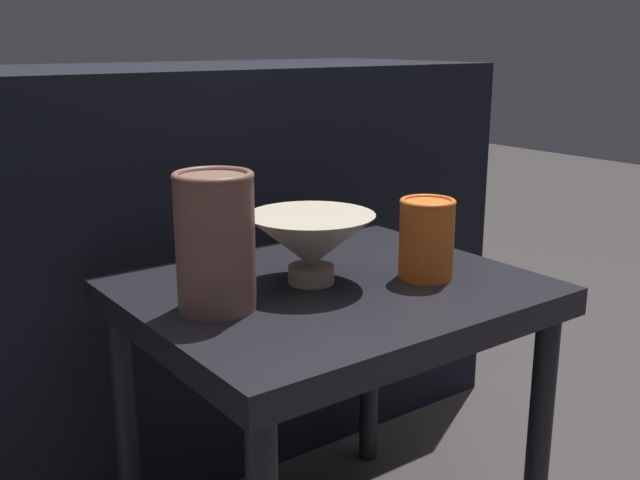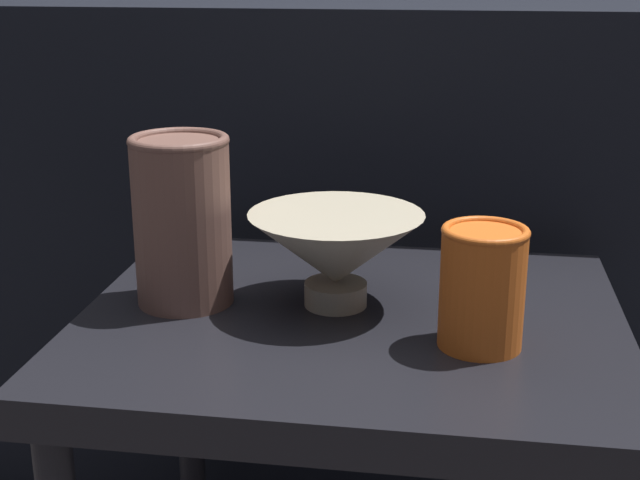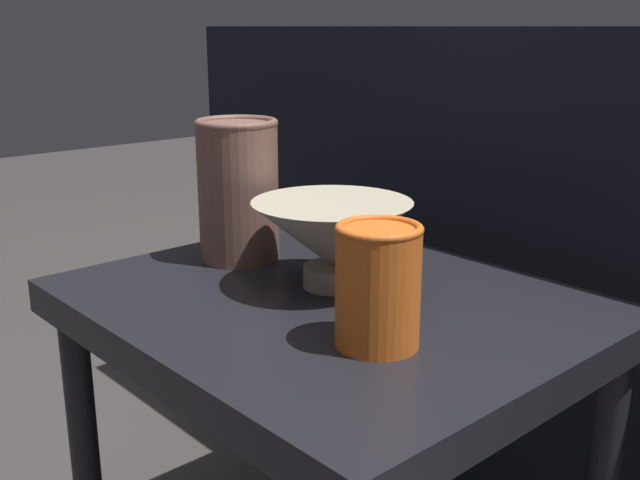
% 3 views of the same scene
% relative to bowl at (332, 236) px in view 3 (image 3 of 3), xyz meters
% --- Properties ---
extents(table, '(0.56, 0.47, 0.47)m').
position_rel_bowl_xyz_m(table, '(0.02, -0.02, -0.12)').
color(table, black).
rests_on(table, ground_plane).
extents(couch_backdrop, '(1.31, 0.50, 0.76)m').
position_rel_bowl_xyz_m(couch_backdrop, '(0.02, 0.51, -0.15)').
color(couch_backdrop, black).
rests_on(couch_backdrop, ground_plane).
extents(bowl, '(0.19, 0.19, 0.10)m').
position_rel_bowl_xyz_m(bowl, '(0.00, 0.00, 0.00)').
color(bowl, '#B2A88E').
rests_on(bowl, table).
extents(vase_textured_left, '(0.10, 0.10, 0.18)m').
position_rel_bowl_xyz_m(vase_textured_left, '(-0.16, -0.01, 0.03)').
color(vase_textured_left, brown).
rests_on(vase_textured_left, table).
extents(vase_colorful_right, '(0.08, 0.08, 0.12)m').
position_rel_bowl_xyz_m(vase_colorful_right, '(0.15, -0.08, -0.00)').
color(vase_colorful_right, orange).
rests_on(vase_colorful_right, table).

